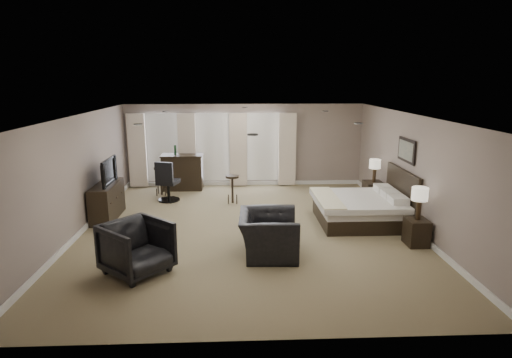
{
  "coord_description": "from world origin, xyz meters",
  "views": [
    {
      "loc": [
        -0.23,
        -9.26,
        3.39
      ],
      "look_at": [
        0.2,
        0.4,
        1.1
      ],
      "focal_mm": 30.0,
      "sensor_mm": 36.0,
      "label": 1
    }
  ],
  "objects_px": {
    "nightstand_far": "(373,193)",
    "lamp_near": "(419,204)",
    "nightstand_near": "(416,232)",
    "lamp_far": "(375,171)",
    "bed": "(356,197)",
    "bar_counter": "(183,172)",
    "desk_chair": "(168,181)",
    "armchair_near": "(268,227)",
    "tv": "(106,181)",
    "dresser": "(107,201)",
    "bar_stool_left": "(161,181)",
    "armchair_far": "(137,246)",
    "bar_stool_right": "(232,189)"
  },
  "relations": [
    {
      "from": "nightstand_far",
      "to": "tv",
      "type": "bearing_deg",
      "value": -173.1
    },
    {
      "from": "armchair_far",
      "to": "bar_stool_right",
      "type": "bearing_deg",
      "value": 20.69
    },
    {
      "from": "armchair_near",
      "to": "bar_counter",
      "type": "height_order",
      "value": "armchair_near"
    },
    {
      "from": "tv",
      "to": "armchair_far",
      "type": "xyz_separation_m",
      "value": [
        1.43,
        -3.14,
        -0.42
      ]
    },
    {
      "from": "nightstand_near",
      "to": "lamp_far",
      "type": "xyz_separation_m",
      "value": [
        0.0,
        2.9,
        0.68
      ]
    },
    {
      "from": "bed",
      "to": "bar_stool_left",
      "type": "bearing_deg",
      "value": 151.57
    },
    {
      "from": "lamp_near",
      "to": "bar_stool_left",
      "type": "relative_size",
      "value": 0.81
    },
    {
      "from": "bar_counter",
      "to": "armchair_far",
      "type": "bearing_deg",
      "value": -90.82
    },
    {
      "from": "armchair_near",
      "to": "desk_chair",
      "type": "bearing_deg",
      "value": 35.95
    },
    {
      "from": "nightstand_near",
      "to": "dresser",
      "type": "bearing_deg",
      "value": 163.41
    },
    {
      "from": "lamp_near",
      "to": "bar_counter",
      "type": "relative_size",
      "value": 0.54
    },
    {
      "from": "bar_counter",
      "to": "nightstand_near",
      "type": "bearing_deg",
      "value": -41.75
    },
    {
      "from": "lamp_near",
      "to": "bar_stool_right",
      "type": "xyz_separation_m",
      "value": [
        -3.84,
        3.24,
        -0.5
      ]
    },
    {
      "from": "bed",
      "to": "dresser",
      "type": "relative_size",
      "value": 1.36
    },
    {
      "from": "tv",
      "to": "bar_stool_left",
      "type": "height_order",
      "value": "tv"
    },
    {
      "from": "tv",
      "to": "bar_stool_left",
      "type": "distance_m",
      "value": 2.4
    },
    {
      "from": "dresser",
      "to": "armchair_near",
      "type": "height_order",
      "value": "armchair_near"
    },
    {
      "from": "nightstand_far",
      "to": "tv",
      "type": "relative_size",
      "value": 0.58
    },
    {
      "from": "bar_stool_left",
      "to": "bar_stool_right",
      "type": "height_order",
      "value": "bar_stool_left"
    },
    {
      "from": "tv",
      "to": "dresser",
      "type": "bearing_deg",
      "value": 0.0
    },
    {
      "from": "lamp_far",
      "to": "bar_counter",
      "type": "relative_size",
      "value": 0.49
    },
    {
      "from": "lamp_near",
      "to": "bar_stool_left",
      "type": "height_order",
      "value": "lamp_near"
    },
    {
      "from": "bar_stool_left",
      "to": "armchair_near",
      "type": "bearing_deg",
      "value": -57.95
    },
    {
      "from": "nightstand_far",
      "to": "lamp_near",
      "type": "bearing_deg",
      "value": -90.0
    },
    {
      "from": "armchair_near",
      "to": "desk_chair",
      "type": "xyz_separation_m",
      "value": [
        -2.54,
        3.88,
        0.02
      ]
    },
    {
      "from": "bed",
      "to": "bar_stool_right",
      "type": "xyz_separation_m",
      "value": [
        -2.95,
        1.79,
        -0.25
      ]
    },
    {
      "from": "lamp_near",
      "to": "bar_stool_left",
      "type": "bearing_deg",
      "value": 144.86
    },
    {
      "from": "nightstand_near",
      "to": "lamp_far",
      "type": "distance_m",
      "value": 2.98
    },
    {
      "from": "tv",
      "to": "armchair_near",
      "type": "relative_size",
      "value": 0.86
    },
    {
      "from": "tv",
      "to": "nightstand_near",
      "type": "bearing_deg",
      "value": -106.59
    },
    {
      "from": "lamp_far",
      "to": "armchair_far",
      "type": "relative_size",
      "value": 0.6
    },
    {
      "from": "dresser",
      "to": "desk_chair",
      "type": "xyz_separation_m",
      "value": [
        1.27,
        1.46,
        0.15
      ]
    },
    {
      "from": "bed",
      "to": "bar_counter",
      "type": "distance_m",
      "value": 5.63
    },
    {
      "from": "lamp_far",
      "to": "armchair_far",
      "type": "height_order",
      "value": "lamp_far"
    },
    {
      "from": "nightstand_near",
      "to": "lamp_far",
      "type": "height_order",
      "value": "lamp_far"
    },
    {
      "from": "nightstand_near",
      "to": "bar_stool_right",
      "type": "relative_size",
      "value": 0.71
    },
    {
      "from": "nightstand_near",
      "to": "nightstand_far",
      "type": "bearing_deg",
      "value": 90.0
    },
    {
      "from": "dresser",
      "to": "bar_stool_right",
      "type": "bearing_deg",
      "value": 20.92
    },
    {
      "from": "bar_stool_right",
      "to": "armchair_far",
      "type": "bearing_deg",
      "value": -110.81
    },
    {
      "from": "nightstand_near",
      "to": "tv",
      "type": "relative_size",
      "value": 0.5
    },
    {
      "from": "bar_counter",
      "to": "desk_chair",
      "type": "xyz_separation_m",
      "value": [
        -0.24,
        -1.3,
        0.03
      ]
    },
    {
      "from": "armchair_far",
      "to": "bar_stool_left",
      "type": "relative_size",
      "value": 1.23
    },
    {
      "from": "desk_chair",
      "to": "armchair_near",
      "type": "bearing_deg",
      "value": 137.87
    },
    {
      "from": "lamp_far",
      "to": "bar_stool_right",
      "type": "bearing_deg",
      "value": 174.98
    },
    {
      "from": "armchair_near",
      "to": "nightstand_far",
      "type": "bearing_deg",
      "value": -40.91
    },
    {
      "from": "lamp_near",
      "to": "desk_chair",
      "type": "distance_m",
      "value": 6.66
    },
    {
      "from": "nightstand_far",
      "to": "bar_stool_left",
      "type": "height_order",
      "value": "bar_stool_left"
    },
    {
      "from": "bar_stool_left",
      "to": "desk_chair",
      "type": "bearing_deg",
      "value": -65.11
    },
    {
      "from": "armchair_near",
      "to": "desk_chair",
      "type": "distance_m",
      "value": 4.63
    },
    {
      "from": "bed",
      "to": "nightstand_far",
      "type": "height_order",
      "value": "bed"
    }
  ]
}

